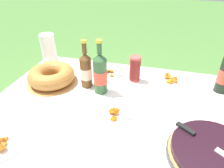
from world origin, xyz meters
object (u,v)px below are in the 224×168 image
object	(u,v)px
berry_tart	(213,154)
paper_towel_roll	(49,49)
snack_plate_right	(107,72)
cup_stack	(135,69)
cider_bottle_amber	(86,70)
bundt_cake	(51,76)
snack_plate_left	(113,113)
snack_plate_near	(1,144)
serving_knife	(209,144)
snack_plate_far	(171,80)
cider_bottle_green	(100,74)

from	to	relation	value
berry_tart	paper_towel_roll	xyz separation A→B (m)	(-1.10, 0.63, 0.09)
snack_plate_right	cup_stack	bearing A→B (deg)	-10.14
cup_stack	snack_plate_right	size ratio (longest dim) A/B	0.78
berry_tart	cider_bottle_amber	xyz separation A→B (m)	(-0.70, 0.40, 0.09)
bundt_cake	snack_plate_left	xyz separation A→B (m)	(0.47, -0.22, -0.04)
snack_plate_right	paper_towel_roll	distance (m)	0.49
berry_tart	snack_plate_near	bearing A→B (deg)	-169.44
cup_stack	cider_bottle_amber	bearing A→B (deg)	-152.70
cider_bottle_amber	paper_towel_roll	distance (m)	0.46
cup_stack	paper_towel_roll	size ratio (longest dim) A/B	0.74
serving_knife	snack_plate_near	distance (m)	0.89
snack_plate_far	snack_plate_near	bearing A→B (deg)	-133.73
cider_bottle_green	paper_towel_roll	distance (m)	0.57
cup_stack	snack_plate_far	bearing A→B (deg)	10.50
bundt_cake	snack_plate_right	xyz separation A→B (m)	(0.32, 0.21, -0.04)
cider_bottle_green	cider_bottle_amber	bearing A→B (deg)	160.13
snack_plate_near	snack_plate_right	xyz separation A→B (m)	(0.27, 0.75, 0.00)
berry_tart	snack_plate_left	size ratio (longest dim) A/B	1.94
snack_plate_right	snack_plate_far	bearing A→B (deg)	1.05
cup_stack	paper_towel_roll	world-z (taller)	paper_towel_roll
cider_bottle_green	snack_plate_far	distance (m)	0.50
bundt_cake	paper_towel_roll	world-z (taller)	paper_towel_roll
paper_towel_roll	cider_bottle_amber	bearing A→B (deg)	-31.05
snack_plate_right	bundt_cake	bearing A→B (deg)	-146.85
serving_knife	cider_bottle_amber	distance (m)	0.78
snack_plate_right	cider_bottle_amber	bearing A→B (deg)	-113.12
cider_bottle_green	serving_knife	bearing A→B (deg)	-30.79
cider_bottle_amber	snack_plate_left	size ratio (longest dim) A/B	1.60
cider_bottle_green	snack_plate_left	distance (m)	0.26
cup_stack	snack_plate_near	world-z (taller)	cup_stack
serving_knife	snack_plate_left	size ratio (longest dim) A/B	1.63
cup_stack	cider_bottle_amber	distance (m)	0.32
snack_plate_near	snack_plate_far	world-z (taller)	snack_plate_near
snack_plate_right	snack_plate_far	xyz separation A→B (m)	(0.45, 0.01, 0.00)
snack_plate_right	snack_plate_left	bearing A→B (deg)	-69.86
cider_bottle_amber	snack_plate_far	size ratio (longest dim) A/B	1.56
snack_plate_right	snack_plate_far	size ratio (longest dim) A/B	1.13
serving_knife	cider_bottle_green	distance (m)	0.67
cider_bottle_amber	cup_stack	bearing A→B (deg)	27.30
berry_tart	bundt_cake	world-z (taller)	bundt_cake
snack_plate_right	serving_knife	bearing A→B (deg)	-43.27
cup_stack	snack_plate_left	distance (m)	0.40
cider_bottle_amber	paper_towel_roll	bearing A→B (deg)	148.95
cider_bottle_amber	snack_plate_right	bearing A→B (deg)	66.88
snack_plate_near	bundt_cake	bearing A→B (deg)	94.79
snack_plate_near	snack_plate_far	bearing A→B (deg)	46.27
snack_plate_near	paper_towel_roll	bearing A→B (deg)	104.01
cider_bottle_green	paper_towel_roll	xyz separation A→B (m)	(-0.50, 0.27, -0.01)
serving_knife	bundt_cake	xyz separation A→B (m)	(-0.92, 0.36, -0.01)
cup_stack	snack_plate_right	distance (m)	0.22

